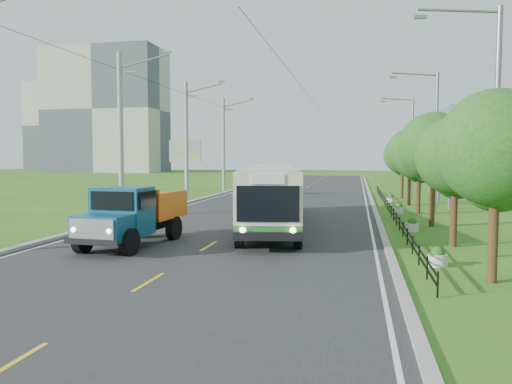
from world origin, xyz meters
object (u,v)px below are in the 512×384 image
(tree_second, at_px, (456,160))
(planter_far, at_px, (391,199))
(dump_truck, at_px, (133,212))
(planter_mid, at_px, (399,209))
(planter_near, at_px, (412,226))
(pole_near, at_px, (121,133))
(tree_fourth, at_px, (420,158))
(pole_mid, at_px, (187,140))
(tree_fifth, at_px, (410,154))
(tree_back, at_px, (403,157))
(billboard_right, at_px, (445,134))
(pole_far, at_px, (224,144))
(tree_front, at_px, (497,155))
(streetlight_far, at_px, (410,143))
(planter_front, at_px, (438,258))
(streetlight_near, at_px, (492,122))
(tree_third, at_px, (434,151))
(billboard_left, at_px, (185,155))
(streetlight_mid, at_px, (434,137))
(bus, at_px, (271,191))

(tree_second, relative_size, planter_far, 7.91)
(dump_truck, bearing_deg, planter_mid, 55.33)
(planter_near, bearing_deg, pole_near, 169.91)
(tree_fourth, height_order, planter_far, tree_fourth)
(tree_second, height_order, dump_truck, tree_second)
(pole_mid, bearing_deg, planter_near, -41.65)
(pole_mid, xyz_separation_m, tree_fifth, (18.12, -0.86, -1.24))
(tree_back, bearing_deg, billboard_right, -68.30)
(tree_back, distance_m, dump_truck, 29.63)
(pole_far, xyz_separation_m, tree_front, (18.12, -36.86, -1.37))
(pole_near, distance_m, tree_second, 19.44)
(streetlight_far, xyz_separation_m, planter_front, (-2.04, -30.00, -4.62))
(planter_front, bearing_deg, streetlight_near, 44.40)
(tree_third, height_order, tree_back, tree_third)
(tree_back, xyz_separation_m, billboard_left, (-19.36, -2.14, 0.21))
(streetlight_near, height_order, planter_near, streetlight_near)
(tree_fourth, height_order, planter_near, tree_fourth)
(pole_near, bearing_deg, tree_second, -20.74)
(tree_fourth, relative_size, streetlight_mid, 0.60)
(streetlight_near, bearing_deg, planter_far, 95.30)
(streetlight_near, bearing_deg, planter_near, 108.80)
(tree_third, xyz_separation_m, planter_far, (-1.26, 13.86, -3.70))
(pole_far, distance_m, streetlight_far, 19.56)
(tree_fifth, height_order, streetlight_mid, streetlight_mid)
(tree_fourth, height_order, billboard_left, tree_fourth)
(pole_near, distance_m, tree_fifth, 21.31)
(planter_far, distance_m, dump_truck, 25.31)
(planter_near, distance_m, billboard_right, 15.34)
(pole_far, relative_size, streetlight_mid, 1.10)
(pole_far, height_order, tree_back, pole_far)
(tree_front, bearing_deg, billboard_left, 124.79)
(tree_fifth, distance_m, planter_mid, 7.21)
(tree_front, xyz_separation_m, billboard_left, (-19.36, 27.86, 0.15))
(pole_near, relative_size, pole_mid, 1.00)
(planter_mid, xyz_separation_m, planter_far, (0.00, 8.00, 0.00))
(tree_third, distance_m, tree_fifth, 12.00)
(pole_near, relative_size, tree_back, 1.82)
(pole_mid, relative_size, tree_front, 1.79)
(tree_third, xyz_separation_m, planter_mid, (-1.26, 5.86, -3.70))
(tree_fifth, bearing_deg, planter_far, 124.05)
(streetlight_near, bearing_deg, planter_mid, 98.30)
(pole_mid, height_order, streetlight_far, pole_mid)
(planter_mid, bearing_deg, pole_mid, 157.46)
(tree_second, bearing_deg, pole_far, 120.42)
(pole_mid, distance_m, billboard_left, 3.47)
(pole_mid, xyz_separation_m, bus, (9.71, -14.49, -3.23))
(pole_near, distance_m, bus, 10.53)
(tree_fourth, distance_m, dump_truck, 19.61)
(planter_mid, bearing_deg, planter_far, 90.00)
(pole_far, distance_m, billboard_left, 9.17)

